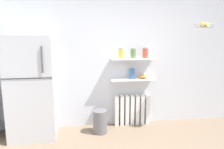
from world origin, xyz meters
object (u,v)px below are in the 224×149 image
storage_jar_1 (133,53)px  shelf_bowl (143,77)px  trash_bin (100,122)px  hanging_fruit_basket (204,25)px  radiator (132,110)px  storage_jar_0 (121,53)px  storage_jar_2 (145,53)px  vase (132,74)px  refrigerator (32,87)px

storage_jar_1 → shelf_bowl: size_ratio=1.20×
trash_bin → hanging_fruit_basket: 2.40m
radiator → trash_bin: bearing=-156.5°
storage_jar_0 → storage_jar_2: bearing=-0.0°
storage_jar_2 → hanging_fruit_basket: 1.08m
storage_jar_2 → hanging_fruit_basket: size_ratio=0.56×
shelf_bowl → hanging_fruit_basket: (0.90, -0.43, 0.92)m
vase → storage_jar_1: bearing=0.0°
radiator → trash_bin: radiator is taller
storage_jar_1 → hanging_fruit_basket: size_ratio=0.53×
storage_jar_1 → trash_bin: size_ratio=0.45×
radiator → hanging_fruit_basket: size_ratio=1.95×
trash_bin → vase: bearing=21.8°
shelf_bowl → storage_jar_1: bearing=180.0°
storage_jar_0 → trash_bin: 1.27m
storage_jar_1 → storage_jar_2: bearing=-0.0°
refrigerator → storage_jar_2: (1.98, 0.20, 0.53)m
storage_jar_1 → vase: 0.38m
refrigerator → storage_jar_1: 1.84m
hanging_fruit_basket → storage_jar_0: bearing=161.8°
storage_jar_2 → trash_bin: bearing=-164.0°
radiator → refrigerator: bearing=-172.4°
storage_jar_0 → storage_jar_1: (0.23, 0.00, 0.00)m
radiator → storage_jar_1: 1.09m
vase → storage_jar_2: bearing=-0.0°
storage_jar_0 → vase: bearing=-0.0°
radiator → storage_jar_0: size_ratio=3.69×
vase → refrigerator: bearing=-173.3°
refrigerator → trash_bin: refrigerator is taller
storage_jar_2 → vase: 0.45m
storage_jar_1 → storage_jar_2: size_ratio=0.95×
radiator → storage_jar_1: bearing=-90.0°
shelf_bowl → trash_bin: (-0.83, -0.25, -0.73)m
radiator → shelf_bowl: (0.19, -0.03, 0.65)m
storage_jar_0 → trash_bin: bearing=-149.1°
radiator → trash_bin: size_ratio=1.64×
shelf_bowl → trash_bin: bearing=-163.4°
storage_jar_1 → hanging_fruit_basket: bearing=-21.6°
refrigerator → storage_jar_0: bearing=7.5°
storage_jar_1 → vase: (-0.02, -0.00, -0.38)m
storage_jar_0 → trash_bin: (-0.42, -0.25, -1.18)m
refrigerator → vase: (1.73, 0.20, 0.15)m
storage_jar_0 → shelf_bowl: bearing=-0.0°
storage_jar_0 → storage_jar_2: size_ratio=0.95×
storage_jar_0 → storage_jar_2: 0.45m
vase → trash_bin: 1.04m
radiator → vase: size_ratio=3.48×
shelf_bowl → trash_bin: size_ratio=0.37×
storage_jar_2 → trash_bin: size_ratio=0.47×
storage_jar_2 → hanging_fruit_basket: (0.87, -0.43, 0.48)m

